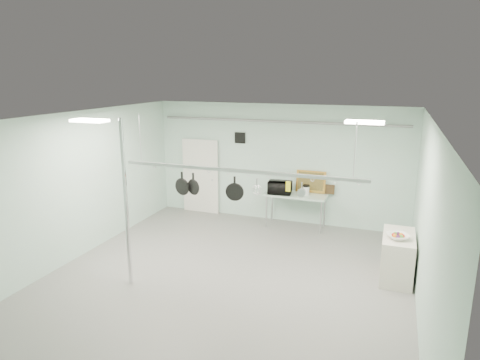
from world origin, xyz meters
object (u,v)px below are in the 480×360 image
at_px(pot_rack, 238,169).
at_px(microwave, 280,187).
at_px(fruit_bowl, 398,236).
at_px(skillet_right, 235,189).
at_px(prep_table, 296,197).
at_px(chrome_pole, 126,204).
at_px(skillet_mid, 193,183).
at_px(skillet_left, 182,183).
at_px(coffee_canister, 306,191).
at_px(side_cabinet, 397,257).

height_order(pot_rack, microwave, pot_rack).
height_order(fruit_bowl, skillet_right, skillet_right).
bearing_deg(prep_table, chrome_pole, -118.71).
bearing_deg(fruit_bowl, skillet_mid, -166.93).
distance_m(microwave, skillet_left, 3.49).
bearing_deg(prep_table, skillet_mid, -112.12).
relative_size(prep_table, coffee_canister, 7.25).
bearing_deg(coffee_canister, skillet_left, -119.02).
distance_m(pot_rack, coffee_canister, 3.60).
relative_size(skillet_left, skillet_mid, 1.12).
distance_m(pot_rack, skillet_left, 1.25).
relative_size(side_cabinet, skillet_right, 2.46).
xyz_separation_m(prep_table, side_cabinet, (2.55, -2.20, -0.38)).
distance_m(fruit_bowl, skillet_right, 3.25).
distance_m(fruit_bowl, skillet_mid, 4.07).
bearing_deg(skillet_left, coffee_canister, 73.38).
bearing_deg(coffee_canister, fruit_bowl, -46.90).
bearing_deg(microwave, fruit_bowl, 136.02).
bearing_deg(fruit_bowl, microwave, 141.98).
distance_m(side_cabinet, microwave, 3.68).
height_order(skillet_left, skillet_mid, same).
height_order(prep_table, skillet_mid, skillet_mid).
bearing_deg(skillet_right, side_cabinet, 10.40).
bearing_deg(skillet_left, skillet_mid, 12.39).
relative_size(side_cabinet, fruit_bowl, 3.02).
height_order(prep_table, skillet_left, skillet_left).
bearing_deg(fruit_bowl, pot_rack, -162.94).
height_order(microwave, skillet_right, skillet_right).
bearing_deg(pot_rack, coffee_canister, 78.86).
xyz_separation_m(prep_table, coffee_canister, (0.25, 0.02, 0.18)).
height_order(coffee_canister, skillet_mid, skillet_mid).
xyz_separation_m(prep_table, skillet_right, (-0.47, -3.30, 1.01)).
relative_size(chrome_pole, side_cabinet, 2.67).
bearing_deg(chrome_pole, skillet_left, 51.65).
xyz_separation_m(pot_rack, microwave, (-0.01, 3.19, -1.16)).
relative_size(side_cabinet, pot_rack, 0.25).
height_order(side_cabinet, pot_rack, pot_rack).
distance_m(prep_table, pot_rack, 3.61).
xyz_separation_m(chrome_pole, skillet_left, (0.71, 0.90, 0.25)).
distance_m(prep_table, side_cabinet, 3.39).
distance_m(chrome_pole, pot_rack, 2.19).
bearing_deg(pot_rack, skillet_right, 180.00).
relative_size(chrome_pole, coffee_canister, 14.50).
bearing_deg(pot_rack, chrome_pole, -154.65).
height_order(prep_table, fruit_bowl, fruit_bowl).
relative_size(pot_rack, fruit_bowl, 12.09).
xyz_separation_m(fruit_bowl, skillet_right, (-2.99, -0.90, 0.89)).
relative_size(fruit_bowl, skillet_mid, 0.94).
distance_m(pot_rack, skillet_mid, 1.01).
height_order(chrome_pole, coffee_canister, chrome_pole).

